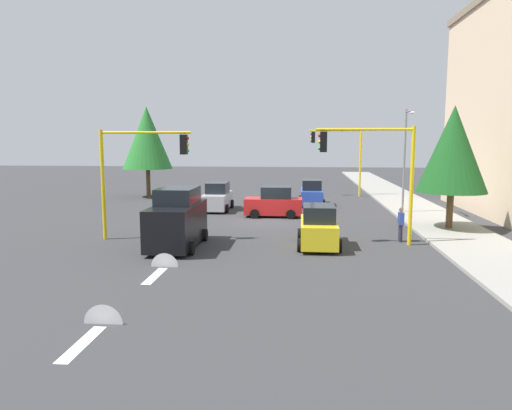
% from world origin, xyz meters
% --- Properties ---
extents(ground_plane, '(120.00, 120.00, 0.00)m').
position_xyz_m(ground_plane, '(0.00, 0.00, 0.00)').
color(ground_plane, '#353538').
extents(sidewalk_kerb, '(80.00, 4.00, 0.15)m').
position_xyz_m(sidewalk_kerb, '(-5.00, 10.50, 0.07)').
color(sidewalk_kerb, gray).
rests_on(sidewalk_kerb, ground).
extents(lane_arrow_near, '(2.40, 1.10, 1.10)m').
position_xyz_m(lane_arrow_near, '(11.51, -3.00, 0.01)').
color(lane_arrow_near, silver).
rests_on(lane_arrow_near, ground).
extents(lane_arrow_mid, '(2.40, 1.10, 1.10)m').
position_xyz_m(lane_arrow_mid, '(17.51, -3.00, 0.01)').
color(lane_arrow_mid, silver).
rests_on(lane_arrow_mid, ground).
extents(traffic_signal_near_left, '(0.36, 4.59, 5.61)m').
position_xyz_m(traffic_signal_near_left, '(6.00, 5.69, 3.98)').
color(traffic_signal_near_left, yellow).
rests_on(traffic_signal_near_left, ground).
extents(traffic_signal_far_left, '(0.36, 4.59, 5.92)m').
position_xyz_m(traffic_signal_far_left, '(-14.00, 5.73, 4.17)').
color(traffic_signal_far_left, yellow).
rests_on(traffic_signal_far_left, ground).
extents(traffic_signal_near_right, '(0.36, 4.59, 5.48)m').
position_xyz_m(traffic_signal_near_right, '(6.00, -5.67, 3.89)').
color(traffic_signal_near_right, yellow).
rests_on(traffic_signal_near_right, ground).
extents(street_lamp_curbside, '(2.15, 0.28, 7.00)m').
position_xyz_m(street_lamp_curbside, '(-3.61, 9.20, 4.35)').
color(street_lamp_curbside, slate).
rests_on(street_lamp_curbside, ground).
extents(tree_opposite_side, '(4.28, 4.28, 7.83)m').
position_xyz_m(tree_opposite_side, '(-12.00, -11.00, 5.14)').
color(tree_opposite_side, brown).
rests_on(tree_opposite_side, ground).
extents(tree_roadside_near, '(3.74, 3.74, 6.82)m').
position_xyz_m(tree_roadside_near, '(2.00, 10.50, 4.47)').
color(tree_roadside_near, brown).
rests_on(tree_roadside_near, ground).
extents(delivery_van_black, '(4.80, 2.22, 2.77)m').
position_xyz_m(delivery_van_black, '(7.44, -3.39, 1.28)').
color(delivery_van_black, black).
rests_on(delivery_van_black, ground).
extents(car_yellow, '(3.95, 1.97, 1.98)m').
position_xyz_m(car_yellow, '(6.68, 3.17, 0.90)').
color(car_yellow, yellow).
rests_on(car_yellow, ground).
extents(car_silver, '(4.16, 1.94, 1.98)m').
position_xyz_m(car_silver, '(-4.58, -3.59, 0.90)').
color(car_silver, '#B2B5BA').
rests_on(car_silver, ground).
extents(car_red, '(2.01, 3.72, 1.98)m').
position_xyz_m(car_red, '(-2.00, 0.60, 0.90)').
color(car_red, red).
rests_on(car_red, ground).
extents(car_blue, '(4.05, 1.93, 1.98)m').
position_xyz_m(car_blue, '(-7.84, 3.15, 0.90)').
color(car_blue, blue).
rests_on(car_blue, ground).
extents(pedestrian_crossing, '(0.40, 0.24, 1.70)m').
position_xyz_m(pedestrian_crossing, '(5.24, 7.23, 0.91)').
color(pedestrian_crossing, '#262638').
rests_on(pedestrian_crossing, ground).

